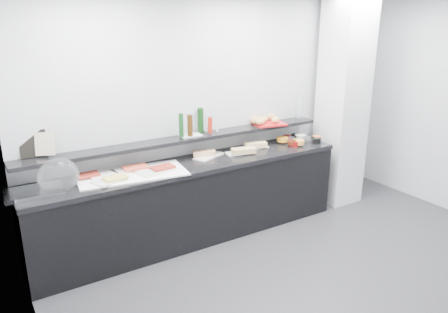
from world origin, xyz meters
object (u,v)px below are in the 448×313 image
framed_print (33,144)px  condiment_tray (191,135)px  sandwich_plate_mid (240,153)px  bread_tray (269,124)px  cloche_base (34,192)px  carafe (299,108)px

framed_print → condiment_tray: 1.63m
sandwich_plate_mid → bread_tray: (0.52, 0.13, 0.25)m
cloche_base → bread_tray: (2.77, 0.17, 0.24)m
sandwich_plate_mid → bread_tray: bread_tray is taller
carafe → bread_tray: bearing=-178.1°
cloche_base → carafe: bearing=7.9°
condiment_tray → carafe: 1.56m
bread_tray → carafe: (0.49, 0.02, 0.14)m
sandwich_plate_mid → bread_tray: size_ratio=0.91×
cloche_base → framed_print: 0.49m
condiment_tray → carafe: carafe is taller
sandwich_plate_mid → condiment_tray: 0.63m
condiment_tray → bread_tray: bread_tray is taller
sandwich_plate_mid → carafe: size_ratio=1.14×
bread_tray → sandwich_plate_mid: bearing=-154.5°
bread_tray → carafe: bearing=13.3°
sandwich_plate_mid → framed_print: bearing=-175.6°
cloche_base → carafe: size_ratio=1.66×
cloche_base → sandwich_plate_mid: size_ratio=1.45×
cloche_base → bread_tray: size_ratio=1.33×
sandwich_plate_mid → cloche_base: bearing=-167.2°
sandwich_plate_mid → framed_print: 2.22m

